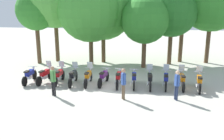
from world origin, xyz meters
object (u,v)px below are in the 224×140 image
at_px(motorcycle_6, 118,78).
at_px(person_2, 123,81).
at_px(tree_5, 172,12).
at_px(motorcycle_4, 88,77).
at_px(person_1, 177,83).
at_px(tree_2, 90,9).
at_px(motorcycle_1, 45,75).
at_px(motorcycle_10, 182,80).
at_px(motorcycle_8, 150,79).
at_px(person_0, 53,79).
at_px(motorcycle_11, 199,81).
at_px(motorcycle_7, 134,79).
at_px(tree_4, 145,20).
at_px(tree_6, 184,7).
at_px(motorcycle_9, 166,79).
at_px(motorcycle_2, 59,75).
at_px(motorcycle_0, 30,75).
at_px(motorcycle_3, 73,76).
at_px(tree_3, 103,9).
at_px(motorcycle_5, 104,77).
at_px(tree_7, 212,0).

distance_m(motorcycle_6, person_2, 2.42).
bearing_deg(tree_5, motorcycle_4, -129.53).
relative_size(person_1, tree_5, 0.25).
relative_size(person_1, tree_2, 0.22).
distance_m(motorcycle_1, motorcycle_10, 8.85).
bearing_deg(motorcycle_8, person_0, 110.61).
xyz_separation_m(motorcycle_11, person_1, (-1.53, -1.96, 0.44)).
xyz_separation_m(motorcycle_7, tree_5, (2.61, 6.64, 3.99)).
bearing_deg(motorcycle_4, motorcycle_1, 88.25).
relative_size(person_1, tree_4, 0.28).
relative_size(motorcycle_6, tree_4, 0.38).
height_order(motorcycle_11, tree_6, tree_6).
bearing_deg(tree_6, tree_2, -163.98).
bearing_deg(motorcycle_4, motorcycle_9, -90.27).
xyz_separation_m(motorcycle_4, motorcycle_11, (6.89, 0.08, 0.00)).
height_order(motorcycle_2, motorcycle_9, same).
xyz_separation_m(motorcycle_1, motorcycle_7, (5.89, 0.12, -0.01)).
bearing_deg(person_2, motorcycle_0, 132.05).
bearing_deg(motorcycle_7, motorcycle_9, -91.61).
distance_m(motorcycle_11, person_1, 2.52).
relative_size(motorcycle_0, motorcycle_6, 1.00).
distance_m(motorcycle_0, tree_6, 13.97).
bearing_deg(person_0, motorcycle_1, 59.89).
relative_size(motorcycle_3, tree_3, 0.30).
distance_m(motorcycle_1, tree_3, 8.27).
bearing_deg(motorcycle_0, motorcycle_7, -91.10).
distance_m(motorcycle_0, motorcycle_10, 9.85).
distance_m(motorcycle_1, motorcycle_3, 1.96).
height_order(motorcycle_2, tree_5, tree_5).
bearing_deg(motorcycle_1, person_2, -107.60).
relative_size(person_1, person_2, 0.95).
xyz_separation_m(motorcycle_4, tree_4, (3.38, 5.18, 3.36)).
relative_size(motorcycle_5, tree_3, 0.30).
height_order(person_0, person_1, person_0).
relative_size(motorcycle_1, motorcycle_9, 1.00).
bearing_deg(tree_6, motorcycle_2, -137.49).
xyz_separation_m(motorcycle_7, person_2, (-0.41, -2.33, 0.51)).
xyz_separation_m(motorcycle_4, person_0, (-1.40, -2.32, 0.49)).
xyz_separation_m(tree_2, tree_7, (10.06, 2.16, 0.71)).
bearing_deg(motorcycle_5, motorcycle_2, 98.92).
bearing_deg(person_0, motorcycle_10, -44.75).
bearing_deg(motorcycle_0, motorcycle_2, -87.17).
xyz_separation_m(motorcycle_11, tree_6, (-0.29, 7.78, 4.37)).
distance_m(person_2, tree_5, 10.09).
height_order(motorcycle_5, tree_5, tree_5).
height_order(motorcycle_3, person_1, person_1).
bearing_deg(person_0, tree_5, -11.65).
distance_m(motorcycle_7, tree_7, 10.89).
bearing_deg(motorcycle_3, tree_6, -47.60).
xyz_separation_m(tree_5, tree_6, (1.04, 1.12, 0.39)).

